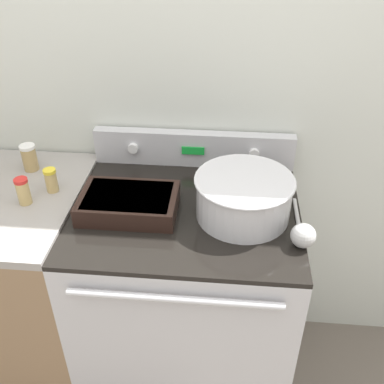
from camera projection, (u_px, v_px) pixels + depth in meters
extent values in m
cube|color=silver|center=(195.00, 91.00, 1.74)|extent=(8.00, 0.05, 2.50)
cube|color=#BCBCC1|center=(187.00, 303.00, 1.87)|extent=(0.81, 0.67, 0.94)
cube|color=black|center=(186.00, 210.00, 1.60)|extent=(0.81, 0.67, 0.02)
cylinder|color=silver|center=(174.00, 299.00, 1.35)|extent=(0.66, 0.02, 0.02)
cube|color=#BCBCC1|center=(194.00, 148.00, 1.81)|extent=(0.81, 0.05, 0.14)
cylinder|color=white|center=(133.00, 148.00, 1.80)|extent=(0.04, 0.02, 0.04)
cylinder|color=white|center=(254.00, 154.00, 1.76)|extent=(0.04, 0.02, 0.04)
cube|color=green|center=(193.00, 151.00, 1.78)|extent=(0.09, 0.01, 0.03)
cube|color=#896B4C|center=(22.00, 291.00, 1.92)|extent=(0.62, 0.67, 0.94)
cylinder|color=silver|center=(243.00, 197.00, 1.52)|extent=(0.32, 0.32, 0.15)
torus|color=silver|center=(245.00, 180.00, 1.48)|extent=(0.34, 0.34, 0.01)
cylinder|color=beige|center=(245.00, 183.00, 1.49)|extent=(0.29, 0.29, 0.02)
cube|color=black|center=(129.00, 203.00, 1.56)|extent=(0.34, 0.22, 0.07)
cube|color=#B2894C|center=(128.00, 200.00, 1.55)|extent=(0.30, 0.20, 0.04)
cylinder|color=#B7B7B7|center=(298.00, 220.00, 1.53)|extent=(0.01, 0.24, 0.01)
sphere|color=#B7B7B7|center=(303.00, 236.00, 1.41)|extent=(0.08, 0.08, 0.08)
cylinder|color=tan|center=(51.00, 182.00, 1.64)|extent=(0.04, 0.04, 0.08)
cylinder|color=yellow|center=(49.00, 171.00, 1.62)|extent=(0.05, 0.05, 0.01)
cylinder|color=tan|center=(24.00, 193.00, 1.58)|extent=(0.05, 0.05, 0.09)
cylinder|color=red|center=(20.00, 181.00, 1.55)|extent=(0.05, 0.05, 0.01)
cylinder|color=tan|center=(30.00, 159.00, 1.77)|extent=(0.06, 0.06, 0.10)
cylinder|color=white|center=(27.00, 147.00, 1.74)|extent=(0.06, 0.06, 0.01)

